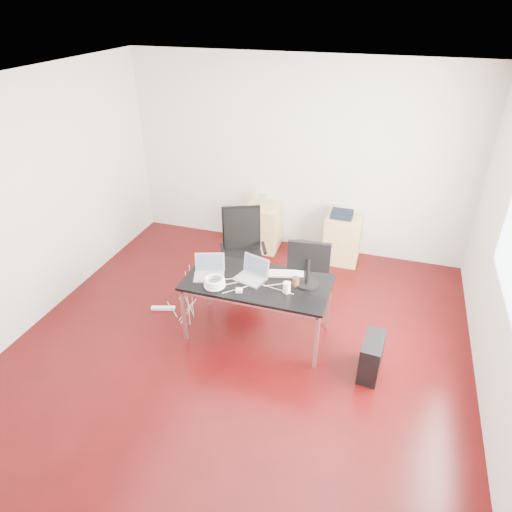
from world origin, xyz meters
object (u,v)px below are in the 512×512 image
(desk, at_px, (257,285))
(filing_cabinet_left, at_px, (263,227))
(pc_tower, at_px, (371,357))
(office_chair, at_px, (243,247))
(filing_cabinet_right, at_px, (342,238))

(desk, distance_m, filing_cabinet_left, 2.10)
(pc_tower, bearing_deg, desk, 173.74)
(filing_cabinet_left, distance_m, pc_tower, 2.92)
(filing_cabinet_left, relative_size, pc_tower, 1.56)
(office_chair, height_order, filing_cabinet_right, office_chair)
(office_chair, bearing_deg, desk, -85.29)
(desk, xyz_separation_m, filing_cabinet_left, (-0.54, 2.00, -0.33))
(desk, relative_size, filing_cabinet_right, 2.29)
(filing_cabinet_left, relative_size, filing_cabinet_right, 1.00)
(desk, height_order, office_chair, office_chair)
(filing_cabinet_right, bearing_deg, filing_cabinet_left, 180.00)
(desk, bearing_deg, filing_cabinet_left, 105.23)
(desk, distance_m, office_chair, 1.02)
(desk, relative_size, filing_cabinet_left, 2.29)
(pc_tower, bearing_deg, filing_cabinet_left, 134.12)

